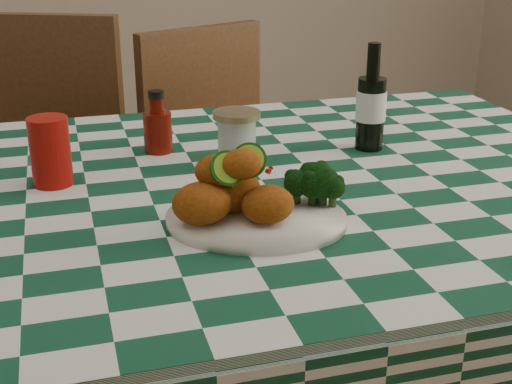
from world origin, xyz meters
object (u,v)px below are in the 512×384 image
object	(u,v)px
plate	(256,219)
fried_chicken_pile	(240,183)
mason_jar	(237,139)
wooden_chair_left	(25,211)
ketchup_bottle	(157,122)
dining_table	(211,370)
wooden_chair_right	(242,194)
red_tumbler	(50,152)
beer_bottle	(372,97)

from	to	relation	value
plate	fried_chicken_pile	size ratio (longest dim) A/B	1.67
mason_jar	wooden_chair_left	xyz separation A→B (m)	(-0.43, 0.61, -0.35)
ketchup_bottle	fried_chicken_pile	bearing A→B (deg)	-80.81
plate	ketchup_bottle	bearing A→B (deg)	102.66
dining_table	plate	bearing A→B (deg)	-78.33
mason_jar	wooden_chair_left	bearing A→B (deg)	125.27
wooden_chair_left	wooden_chair_right	world-z (taller)	wooden_chair_left
red_tumbler	beer_bottle	bearing A→B (deg)	3.27
plate	mason_jar	distance (m)	0.28
beer_bottle	wooden_chair_right	distance (m)	0.76
fried_chicken_pile	wooden_chair_left	size ratio (longest dim) A/B	0.17
mason_jar	ketchup_bottle	bearing A→B (deg)	136.02
ketchup_bottle	wooden_chair_left	size ratio (longest dim) A/B	0.13
beer_bottle	plate	bearing A→B (deg)	-137.11
red_tumbler	ketchup_bottle	xyz separation A→B (m)	(0.21, 0.13, 0.00)
fried_chicken_pile	wooden_chair_left	bearing A→B (deg)	112.46
mason_jar	wooden_chair_left	distance (m)	0.83
ketchup_bottle	plate	bearing A→B (deg)	-77.34
red_tumbler	mason_jar	size ratio (longest dim) A/B	1.15
plate	wooden_chair_right	size ratio (longest dim) A/B	0.30
fried_chicken_pile	beer_bottle	xyz separation A→B (m)	(0.35, 0.30, 0.04)
fried_chicken_pile	wooden_chair_right	bearing A→B (deg)	75.16
dining_table	red_tumbler	bearing A→B (deg)	162.90
ketchup_bottle	wooden_chair_right	world-z (taller)	wooden_chair_right
dining_table	beer_bottle	bearing A→B (deg)	17.54
dining_table	fried_chicken_pile	bearing A→B (deg)	-85.85
plate	mason_jar	bearing A→B (deg)	81.52
plate	beer_bottle	world-z (taller)	beer_bottle
red_tumbler	ketchup_bottle	distance (m)	0.25
ketchup_bottle	beer_bottle	xyz separation A→B (m)	(0.42, -0.10, 0.05)
plate	wooden_chair_right	distance (m)	1.00
plate	beer_bottle	distance (m)	0.46
plate	red_tumbler	world-z (taller)	red_tumbler
fried_chicken_pile	beer_bottle	distance (m)	0.47
plate	beer_bottle	size ratio (longest dim) A/B	1.30
red_tumbler	ketchup_bottle	bearing A→B (deg)	32.58
ketchup_bottle	wooden_chair_right	size ratio (longest dim) A/B	0.14
fried_chicken_pile	red_tumbler	xyz separation A→B (m)	(-0.27, 0.27, -0.01)
red_tumbler	wooden_chair_left	bearing A→B (deg)	98.55
ketchup_bottle	mason_jar	size ratio (longest dim) A/B	1.18
dining_table	beer_bottle	xyz separation A→B (m)	(0.37, 0.12, 0.50)
ketchup_bottle	beer_bottle	size ratio (longest dim) A/B	0.58
plate	fried_chicken_pile	bearing A→B (deg)	180.00
fried_chicken_pile	ketchup_bottle	distance (m)	0.41
dining_table	wooden_chair_right	xyz separation A→B (m)	(0.26, 0.73, 0.07)
dining_table	ketchup_bottle	world-z (taller)	ketchup_bottle
mason_jar	beer_bottle	distance (m)	0.29
fried_chicken_pile	plate	bearing A→B (deg)	0.00
fried_chicken_pile	beer_bottle	world-z (taller)	beer_bottle
beer_bottle	red_tumbler	bearing A→B (deg)	-176.73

